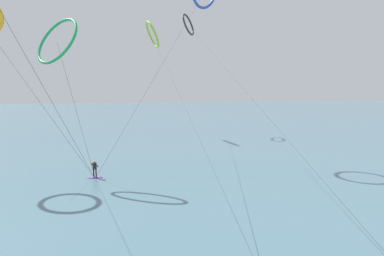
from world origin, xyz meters
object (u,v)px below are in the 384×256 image
at_px(kite_lime, 152,35).
at_px(surfer_violet, 95,170).
at_px(kite_charcoal, 188,25).
at_px(kite_emerald, 57,41).

bearing_deg(kite_lime, surfer_violet, 159.53).
bearing_deg(surfer_violet, kite_charcoal, 97.44).
xyz_separation_m(kite_lime, kite_emerald, (-11.05, -25.61, -5.58)).
bearing_deg(kite_charcoal, kite_emerald, -179.41).
relative_size(kite_emerald, kite_charcoal, 0.28).
distance_m(surfer_violet, kite_charcoal, 40.32).
bearing_deg(kite_charcoal, kite_lime, 147.75).
bearing_deg(kite_emerald, kite_charcoal, 101.30).
bearing_deg(surfer_violet, kite_emerald, -179.56).
height_order(surfer_violet, kite_lime, kite_lime).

